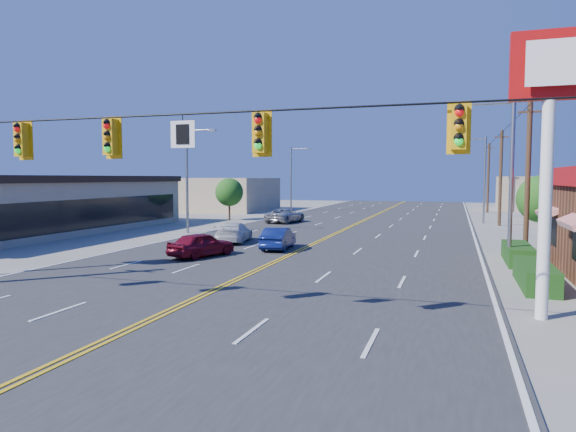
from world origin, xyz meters
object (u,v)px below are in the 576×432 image
(car_magenta, at_px, (201,245))
(car_white, at_px, (234,233))
(car_silver, at_px, (285,216))
(kfc_pylon, at_px, (549,116))
(signal_span, at_px, (142,155))
(car_blue, at_px, (278,239))

(car_magenta, bearing_deg, car_white, -62.54)
(car_magenta, relative_size, car_silver, 0.80)
(kfc_pylon, xyz_separation_m, car_silver, (-17.60, 28.53, -5.38))
(signal_span, distance_m, kfc_pylon, 11.87)
(car_magenta, distance_m, car_blue, 4.95)
(car_silver, bearing_deg, car_magenta, 105.72)
(car_blue, bearing_deg, signal_span, 88.66)
(signal_span, relative_size, kfc_pylon, 2.86)
(signal_span, distance_m, car_magenta, 12.89)
(signal_span, xyz_separation_m, car_silver, (-6.48, 32.53, -4.22))
(kfc_pylon, height_order, car_white, kfc_pylon)
(kfc_pylon, distance_m, car_blue, 17.69)
(car_blue, distance_m, car_white, 4.44)
(signal_span, relative_size, car_white, 5.47)
(car_magenta, height_order, car_blue, car_magenta)
(signal_span, distance_m, car_white, 18.87)
(kfc_pylon, height_order, car_silver, kfc_pylon)
(kfc_pylon, height_order, car_magenta, kfc_pylon)
(kfc_pylon, distance_m, car_magenta, 17.84)
(kfc_pylon, relative_size, car_magenta, 2.21)
(kfc_pylon, xyz_separation_m, car_white, (-16.20, 13.68, -5.40))
(car_blue, bearing_deg, car_white, -36.27)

